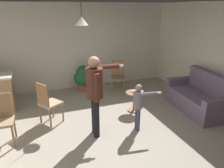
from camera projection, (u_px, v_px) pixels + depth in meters
name	position (u px, v px, depth m)	size (l,w,h in m)	color
ground	(108.00, 136.00, 4.62)	(7.68, 7.68, 0.00)	#9E9384
wall_back	(74.00, 47.00, 6.98)	(6.40, 0.10, 2.70)	silver
couch_floral	(198.00, 98.00, 5.70)	(1.01, 1.87, 1.00)	slate
side_table_by_couch	(134.00, 99.00, 5.61)	(0.44, 0.44, 0.52)	olive
person_adult	(95.00, 88.00, 4.32)	(0.84, 0.49, 1.69)	black
person_child	(139.00, 102.00, 4.64)	(0.54, 0.35, 1.05)	#384260
dining_chair_by_counter	(118.00, 75.00, 6.83)	(0.54, 0.54, 1.00)	olive
dining_chair_near_wall	(2.00, 117.00, 4.23)	(0.44, 0.44, 1.00)	olive
dining_chair_centre_back	(48.00, 102.00, 4.93)	(0.58, 0.58, 1.00)	olive
potted_plant_corner	(83.00, 77.00, 6.90)	(0.54, 0.54, 0.83)	brown
spare_remote_on_table	(133.00, 92.00, 5.54)	(0.04, 0.13, 0.04)	white
ceiling_light_pendant	(82.00, 21.00, 5.16)	(0.32, 0.32, 0.55)	silver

